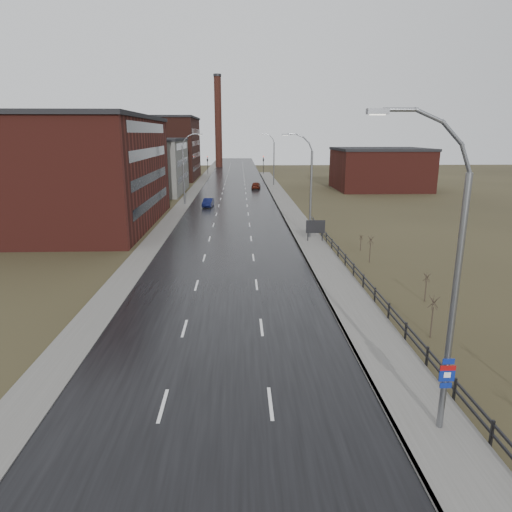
{
  "coord_description": "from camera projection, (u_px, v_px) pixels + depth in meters",
  "views": [
    {
      "loc": [
        1.05,
        -13.25,
        11.25
      ],
      "look_at": [
        2.17,
        17.53,
        3.0
      ],
      "focal_mm": 32.0,
      "sensor_mm": 36.0,
      "label": 1
    }
  ],
  "objects": [
    {
      "name": "building_right",
      "position": [
        380.0,
        169.0,
        94.78
      ],
      "size": [
        18.36,
        16.32,
        8.5
      ],
      "color": "#471914",
      "rests_on": "ground"
    },
    {
      "name": "warehouse_mid",
      "position": [
        142.0,
        166.0,
        88.96
      ],
      "size": [
        16.32,
        20.4,
        10.5
      ],
      "color": "slate",
      "rests_on": "ground"
    },
    {
      "name": "sidewalk_left",
      "position": [
        182.0,
        206.0,
        73.28
      ],
      "size": [
        2.4,
        260.0,
        0.12
      ],
      "primitive_type": "cube",
      "color": "#595651",
      "rests_on": "ground"
    },
    {
      "name": "streetlight_main",
      "position": [
        447.0,
        284.0,
        16.32
      ],
      "size": [
        3.91,
        0.29,
        12.11
      ],
      "color": "slate",
      "rests_on": "ground"
    },
    {
      "name": "car_far",
      "position": [
        256.0,
        186.0,
        96.08
      ],
      "size": [
        2.2,
        4.58,
        1.51
      ],
      "primitive_type": "imported",
      "rotation": [
        0.0,
        0.0,
        3.04
      ],
      "color": "#48150C",
      "rests_on": "ground"
    },
    {
      "name": "streetlight_right_mid",
      "position": [
        308.0,
        186.0,
        49.2
      ],
      "size": [
        3.36,
        0.28,
        11.35
      ],
      "color": "slate",
      "rests_on": "ground"
    },
    {
      "name": "streetlight_right_far",
      "position": [
        273.0,
        159.0,
        101.33
      ],
      "size": [
        3.36,
        0.28,
        11.35
      ],
      "color": "slate",
      "rests_on": "ground"
    },
    {
      "name": "car_near",
      "position": [
        208.0,
        203.0,
        72.38
      ],
      "size": [
        1.79,
        4.19,
        1.34
      ],
      "primitive_type": "imported",
      "rotation": [
        0.0,
        0.0,
        -0.09
      ],
      "color": "#0A0F36",
      "rests_on": "ground"
    },
    {
      "name": "shrub_f",
      "position": [
        361.0,
        242.0,
        45.26
      ],
      "size": [
        0.39,
        0.41,
        1.61
      ],
      "color": "#382D23",
      "rests_on": "ground"
    },
    {
      "name": "traffic_light_right",
      "position": [
        263.0,
        158.0,
        130.59
      ],
      "size": [
        0.58,
        2.73,
        5.3
      ],
      "color": "black",
      "rests_on": "ground"
    },
    {
      "name": "billboard",
      "position": [
        315.0,
        227.0,
        48.43
      ],
      "size": [
        2.04,
        0.17,
        2.44
      ],
      "color": "black",
      "rests_on": "ground"
    },
    {
      "name": "shrub_e",
      "position": [
        370.0,
        248.0,
        40.94
      ],
      "size": [
        0.58,
        0.61,
        2.46
      ],
      "color": "#382D23",
      "rests_on": "ground"
    },
    {
      "name": "streetlight_left",
      "position": [
        185.0,
        169.0,
        73.73
      ],
      "size": [
        3.36,
        0.28,
        11.35
      ],
      "color": "slate",
      "rests_on": "ground"
    },
    {
      "name": "traffic_light_left",
      "position": [
        207.0,
        158.0,
        130.03
      ],
      "size": [
        0.58,
        2.73,
        5.3
      ],
      "color": "black",
      "rests_on": "ground"
    },
    {
      "name": "shrub_c",
      "position": [
        432.0,
        316.0,
        25.75
      ],
      "size": [
        0.59,
        0.62,
        2.48
      ],
      "color": "#382D23",
      "rests_on": "ground"
    },
    {
      "name": "guardrail",
      "position": [
        366.0,
        282.0,
        33.52
      ],
      "size": [
        0.1,
        53.05,
        1.1
      ],
      "color": "black",
      "rests_on": "ground"
    },
    {
      "name": "shrub_d",
      "position": [
        426.0,
        287.0,
        31.41
      ],
      "size": [
        0.49,
        0.51,
        2.05
      ],
      "color": "#382D23",
      "rests_on": "ground"
    },
    {
      "name": "sidewalk_right",
      "position": [
        309.0,
        240.0,
        49.73
      ],
      "size": [
        3.2,
        180.0,
        0.18
      ],
      "primitive_type": "cube",
      "color": "#595651",
      "rests_on": "ground"
    },
    {
      "name": "curb_right",
      "position": [
        295.0,
        240.0,
        49.67
      ],
      "size": [
        0.16,
        180.0,
        0.18
      ],
      "primitive_type": "cube",
      "color": "slate",
      "rests_on": "ground"
    },
    {
      "name": "warehouse_near",
      "position": [
        62.0,
        171.0,
        56.62
      ],
      "size": [
        22.44,
        28.56,
        13.5
      ],
      "color": "#471914",
      "rests_on": "ground"
    },
    {
      "name": "smokestack",
      "position": [
        218.0,
        121.0,
        156.23
      ],
      "size": [
        2.7,
        2.7,
        30.7
      ],
      "color": "#331611",
      "rests_on": "ground"
    },
    {
      "name": "road",
      "position": [
        233.0,
        206.0,
        73.57
      ],
      "size": [
        14.0,
        300.0,
        0.06
      ],
      "primitive_type": "cube",
      "color": "black",
      "rests_on": "ground"
    },
    {
      "name": "warehouse_far",
      "position": [
        146.0,
        148.0,
        117.1
      ],
      "size": [
        26.52,
        24.48,
        15.5
      ],
      "color": "#331611",
      "rests_on": "ground"
    },
    {
      "name": "ground",
      "position": [
        211.0,
        473.0,
        15.66
      ],
      "size": [
        320.0,
        320.0,
        0.0
      ],
      "primitive_type": "plane",
      "color": "#2D2819",
      "rests_on": "ground"
    }
  ]
}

